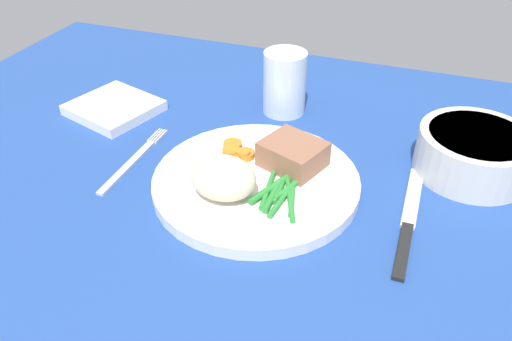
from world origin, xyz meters
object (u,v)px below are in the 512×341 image
at_px(knife, 408,221).
at_px(napkin, 114,108).
at_px(dinner_plate, 256,182).
at_px(salad_bowl, 474,151).
at_px(fork, 134,160).
at_px(meat_portion, 293,154).
at_px(water_glass, 284,87).

height_order(knife, napkin, napkin).
bearing_deg(dinner_plate, salad_bowl, 26.94).
xyz_separation_m(fork, napkin, (-0.10, 0.11, 0.01)).
bearing_deg(dinner_plate, fork, -179.17).
height_order(fork, napkin, napkin).
relative_size(dinner_plate, salad_bowl, 1.79).
xyz_separation_m(dinner_plate, napkin, (-0.28, 0.11, 0.00)).
bearing_deg(fork, napkin, 134.82).
distance_m(meat_portion, salad_bowl, 0.24).
height_order(fork, knife, knife).
xyz_separation_m(water_glass, napkin, (-0.25, -0.10, -0.03)).
height_order(fork, salad_bowl, salad_bowl).
distance_m(dinner_plate, meat_portion, 0.06).
height_order(knife, water_glass, water_glass).
height_order(knife, salad_bowl, salad_bowl).
xyz_separation_m(fork, knife, (0.37, -0.00, -0.00)).
xyz_separation_m(water_glass, salad_bowl, (0.28, -0.07, -0.01)).
bearing_deg(napkin, knife, -13.09).
relative_size(meat_portion, water_glass, 0.75).
relative_size(dinner_plate, fork, 1.59).
bearing_deg(meat_portion, knife, -15.85).
bearing_deg(water_glass, knife, -43.39).
relative_size(meat_portion, salad_bowl, 0.51).
distance_m(meat_portion, knife, 0.17).
height_order(meat_portion, knife, meat_portion).
relative_size(knife, salad_bowl, 1.39).
bearing_deg(fork, knife, 1.78).
bearing_deg(salad_bowl, water_glass, 165.25).
relative_size(meat_portion, fork, 0.45).
height_order(fork, water_glass, water_glass).
bearing_deg(dinner_plate, water_glass, 97.71).
bearing_deg(knife, napkin, 169.43).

